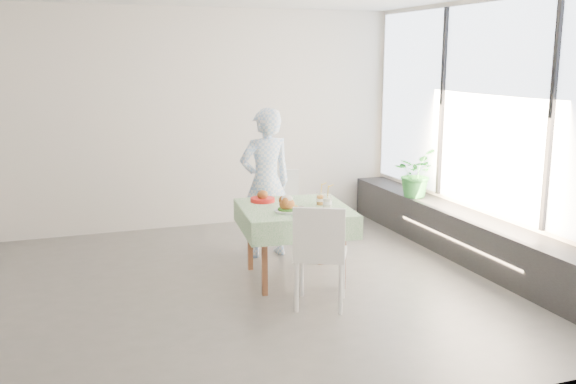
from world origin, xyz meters
name	(u,v)px	position (x,y,z in m)	size (l,w,h in m)	color
floor	(220,291)	(0.00, 0.00, 0.00)	(6.00, 6.00, 0.00)	#585654
wall_back	(170,120)	(0.00, 2.50, 1.40)	(6.00, 0.02, 2.80)	silver
wall_front	(324,203)	(0.00, -2.50, 1.40)	(6.00, 0.02, 2.80)	silver
wall_right	(492,132)	(3.00, 0.00, 1.40)	(0.02, 5.00, 2.80)	silver
window_pane	(492,109)	(2.97, 0.00, 1.65)	(0.01, 4.80, 2.18)	#D1E0F9
window_ledge	(470,238)	(2.80, 0.00, 0.25)	(0.40, 4.80, 0.50)	black
cafe_table	(294,234)	(0.79, 0.09, 0.46)	(1.15, 1.15, 0.74)	brown
chair_far	(280,229)	(0.93, 0.95, 0.29)	(0.56, 0.56, 0.93)	white
chair_near	(320,275)	(0.76, -0.65, 0.29)	(0.60, 0.60, 0.94)	white
diner	(266,183)	(0.77, 0.94, 0.83)	(0.60, 0.40, 1.65)	#91B9E9
main_dish	(289,206)	(0.67, -0.08, 0.80)	(0.32, 0.32, 0.16)	white
juice_cup_orange	(321,199)	(1.07, 0.08, 0.80)	(0.09, 0.09, 0.25)	white
juice_cup_lemonade	(327,202)	(1.08, -0.06, 0.80)	(0.09, 0.09, 0.26)	white
second_dish	(263,198)	(0.56, 0.41, 0.78)	(0.25, 0.25, 0.12)	red
potted_plant	(415,173)	(2.72, 1.07, 0.79)	(0.53, 0.46, 0.59)	#26732E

